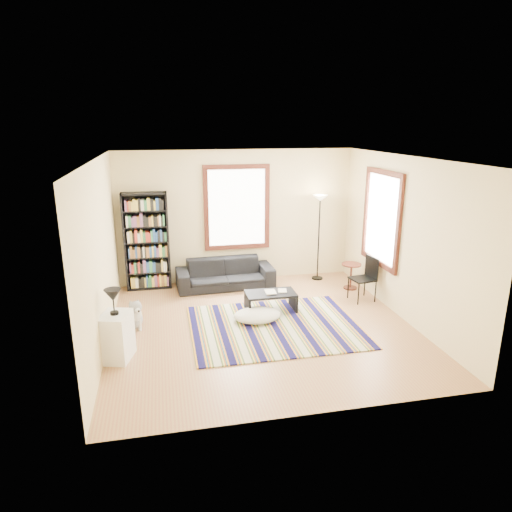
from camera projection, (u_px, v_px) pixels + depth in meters
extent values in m
cube|color=#9F7C48|center=(262.00, 329.00, 7.75)|extent=(5.00, 5.00, 0.10)
cube|color=white|center=(263.00, 155.00, 6.94)|extent=(5.00, 5.00, 0.10)
cube|color=beige|center=(236.00, 216.00, 9.74)|extent=(5.00, 0.10, 2.80)
cube|color=beige|center=(313.00, 307.00, 4.95)|extent=(5.00, 0.10, 2.80)
cube|color=beige|center=(97.00, 256.00, 6.84)|extent=(0.10, 5.00, 2.80)
cube|color=beige|center=(407.00, 239.00, 7.85)|extent=(0.10, 5.00, 2.80)
cube|color=white|center=(237.00, 208.00, 9.61)|extent=(1.20, 0.06, 1.60)
cube|color=white|center=(382.00, 218.00, 8.53)|extent=(0.06, 1.20, 1.60)
cube|color=#0E0B39|center=(275.00, 326.00, 7.71)|extent=(2.82, 2.26, 0.02)
imported|color=black|center=(225.00, 274.00, 9.52)|extent=(0.86, 2.04, 0.59)
cube|color=black|center=(147.00, 241.00, 9.27)|extent=(0.90, 0.30, 2.00)
cube|color=black|center=(271.00, 302.00, 8.31)|extent=(0.97, 0.65, 0.36)
imported|color=beige|center=(265.00, 292.00, 8.24)|extent=(0.20, 0.26, 0.02)
imported|color=beige|center=(278.00, 291.00, 8.34)|extent=(0.20, 0.24, 0.02)
ellipsoid|color=silver|center=(257.00, 315.00, 7.93)|extent=(1.00, 0.89, 0.21)
cylinder|color=#451B11|center=(351.00, 276.00, 9.43)|extent=(0.43, 0.43, 0.54)
cube|color=black|center=(362.00, 279.00, 8.77)|extent=(0.48, 0.46, 0.86)
cube|color=white|center=(117.00, 337.00, 6.59)|extent=(0.50, 0.58, 0.70)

